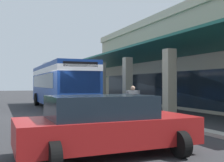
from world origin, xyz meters
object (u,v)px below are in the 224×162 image
at_px(potted_palm, 98,97).
at_px(pedestrian, 133,101).
at_px(transit_bus, 60,82).
at_px(parked_sedan_red, 106,125).

bearing_deg(potted_palm, pedestrian, -11.12).
relative_size(transit_bus, potted_palm, 4.58).
bearing_deg(parked_sedan_red, pedestrian, 147.60).
relative_size(transit_bus, pedestrian, 6.77).
relative_size(pedestrian, potted_palm, 0.68).
height_order(transit_bus, potted_palm, transit_bus).
bearing_deg(pedestrian, parked_sedan_red, -32.40).
relative_size(parked_sedan_red, potted_palm, 1.80).
relative_size(parked_sedan_red, pedestrian, 2.66).
xyz_separation_m(transit_bus, pedestrian, (7.99, 1.89, -0.92)).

